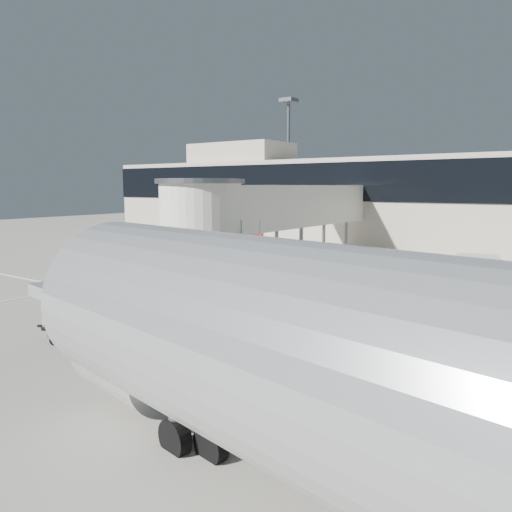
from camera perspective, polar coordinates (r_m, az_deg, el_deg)
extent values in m
plane|color=#A8A596|center=(20.80, -9.04, -7.83)|extent=(140.00, 140.00, 0.00)
cube|color=white|center=(22.21, -5.39, -6.72)|extent=(40.00, 0.15, 0.02)
cube|color=white|center=(27.72, 4.17, -3.74)|extent=(40.00, 0.15, 0.02)
cube|color=white|center=(33.79, 10.40, -1.72)|extent=(40.00, 0.15, 0.02)
cube|color=white|center=(26.11, 16.68, -4.79)|extent=(0.15, 30.00, 0.02)
cube|color=white|center=(34.62, -9.19, -1.46)|extent=(0.15, 30.00, 0.02)
cube|color=beige|center=(46.40, 17.99, 5.59)|extent=(64.00, 12.00, 8.00)
cube|color=black|center=(40.65, 15.47, 8.22)|extent=(64.00, 0.12, 3.20)
cube|color=beige|center=(53.13, -1.68, 11.62)|extent=(10.00, 6.00, 2.00)
cylinder|color=slate|center=(56.85, 3.69, 9.86)|extent=(0.36, 0.36, 15.00)
cube|color=slate|center=(57.59, 3.76, 17.34)|extent=(1.60, 1.60, 0.40)
cube|color=white|center=(34.37, 3.79, 5.75)|extent=(3.00, 18.00, 2.80)
cylinder|color=white|center=(27.16, -6.34, 5.13)|extent=(4.40, 4.40, 3.00)
cylinder|color=slate|center=(27.13, -6.39, 8.50)|extent=(4.80, 4.80, 0.25)
cylinder|color=slate|center=(29.59, -5.11, -0.17)|extent=(0.28, 0.28, 2.90)
cylinder|color=slate|center=(28.33, -2.04, -0.51)|extent=(0.28, 0.28, 2.90)
cylinder|color=slate|center=(35.14, 2.37, 1.15)|extent=(0.28, 0.28, 2.90)
cylinder|color=slate|center=(34.09, 5.18, 0.91)|extent=(0.28, 0.28, 2.90)
cylinder|color=slate|center=(41.13, 7.74, 2.08)|extent=(0.28, 0.28, 2.90)
cylinder|color=slate|center=(40.24, 10.25, 1.90)|extent=(0.28, 0.28, 2.90)
cube|color=slate|center=(25.26, -3.32, -4.33)|extent=(1.40, 2.60, 0.50)
cube|color=slate|center=(25.47, -2.50, -1.13)|extent=(1.20, 2.60, 2.06)
cube|color=slate|center=(26.41, -0.63, 1.94)|extent=(1.40, 1.20, 0.12)
cube|color=maroon|center=(22.30, -2.13, -5.10)|extent=(2.62, 1.35, 0.64)
cube|color=silver|center=(21.61, -0.20, -4.36)|extent=(0.80, 1.21, 0.37)
cube|color=black|center=(22.65, -3.58, -3.25)|extent=(0.18, 1.07, 0.96)
cylinder|color=black|center=(22.41, -4.96, -5.70)|extent=(0.70, 0.30, 0.68)
cylinder|color=black|center=(23.41, -2.62, -5.09)|extent=(0.70, 0.30, 0.68)
cylinder|color=black|center=(21.30, -1.60, -6.40)|extent=(0.70, 0.30, 0.68)
cylinder|color=black|center=(22.35, 0.70, -5.71)|extent=(0.70, 0.30, 0.68)
cube|color=black|center=(23.02, 8.08, -4.71)|extent=(3.40, 1.86, 0.13)
cube|color=black|center=(23.07, 8.07, -5.19)|extent=(3.06, 1.59, 0.28)
cube|color=black|center=(23.93, 3.60, -4.56)|extent=(0.77, 0.14, 0.09)
cylinder|color=black|center=(22.95, 4.65, -5.77)|extent=(0.38, 0.18, 0.37)
cylinder|color=black|center=(24.25, 6.27, -5.04)|extent=(0.38, 0.18, 0.37)
cylinder|color=black|center=(22.02, 10.03, -6.46)|extent=(0.38, 0.18, 0.37)
cylinder|color=black|center=(23.37, 11.41, -5.65)|extent=(0.38, 0.18, 0.37)
cylinder|color=black|center=(22.95, 3.72, -3.42)|extent=(0.08, 0.08, 0.99)
cylinder|color=black|center=(24.24, 5.39, -2.83)|extent=(0.08, 0.08, 0.99)
cylinder|color=black|center=(21.66, 11.15, -4.25)|extent=(0.08, 0.08, 0.99)
cylinder|color=black|center=(23.03, 12.47, -3.56)|extent=(0.08, 0.08, 0.99)
cube|color=#57575D|center=(23.04, 10.33, -4.03)|extent=(0.47, 0.34, 0.43)
cube|color=maroon|center=(22.40, 9.00, -4.43)|extent=(0.41, 0.45, 0.37)
cube|color=maroon|center=(23.02, 11.08, -4.01)|extent=(0.56, 0.47, 0.47)
cube|color=#57575D|center=(22.99, 6.70, -3.91)|extent=(0.46, 0.40, 0.49)
cube|color=#57575D|center=(22.86, 7.34, -4.26)|extent=(0.54, 0.45, 0.28)
cube|color=#111237|center=(23.40, 6.13, -3.89)|extent=(0.60, 0.41, 0.33)
cube|color=#87624A|center=(22.86, 7.97, -4.01)|extent=(0.58, 0.42, 0.48)
cube|color=maroon|center=(22.41, 10.59, -4.55)|extent=(0.62, 0.42, 0.30)
cube|color=black|center=(19.28, -18.09, -7.60)|extent=(3.57, 2.68, 0.13)
cube|color=black|center=(19.33, -18.06, -8.15)|extent=(3.18, 2.34, 0.27)
cube|color=black|center=(20.41, -22.83, -7.44)|extent=(0.72, 0.36, 0.09)
cylinder|color=black|center=(19.43, -22.01, -8.92)|extent=(0.39, 0.27, 0.36)
cylinder|color=black|center=(20.56, -19.66, -7.87)|extent=(0.39, 0.27, 0.36)
cylinder|color=black|center=(18.24, -16.19, -9.73)|extent=(0.39, 0.27, 0.36)
cylinder|color=black|center=(19.45, -14.07, -8.55)|extent=(0.39, 0.27, 0.36)
cylinder|color=yellow|center=(19.44, -23.15, -6.26)|extent=(0.07, 0.07, 0.96)
cylinder|color=yellow|center=(20.57, -20.75, -5.37)|extent=(0.07, 0.07, 0.96)
cylinder|color=yellow|center=(17.80, -15.13, -7.17)|extent=(0.07, 0.07, 0.96)
cylinder|color=yellow|center=(19.03, -13.04, -6.11)|extent=(0.07, 0.07, 0.96)
cube|color=#9C784B|center=(19.62, -20.30, -6.66)|extent=(0.67, 0.70, 0.38)
cube|color=#9C784B|center=(19.75, -19.74, -6.33)|extent=(0.55, 0.52, 0.52)
cube|color=#9C784B|center=(19.13, -18.11, -6.68)|extent=(0.82, 0.75, 0.54)
cube|color=#9C784B|center=(19.90, -20.23, -6.31)|extent=(0.57, 0.55, 0.48)
cube|color=#9C784B|center=(19.03, -14.95, -6.89)|extent=(0.72, 0.62, 0.37)
cube|color=#9C784B|center=(18.81, -14.72, -6.77)|extent=(0.80, 0.74, 0.55)
cube|color=#9C784B|center=(18.60, -16.73, -7.15)|extent=(0.71, 0.66, 0.48)
cube|color=#9C784B|center=(18.40, -16.30, -7.18)|extent=(0.55, 0.55, 0.54)
cube|color=#9C784B|center=(19.31, -21.17, -6.82)|extent=(0.68, 0.71, 0.46)
cube|color=black|center=(25.48, -18.07, -3.90)|extent=(3.38, 2.43, 0.12)
cube|color=black|center=(25.51, -18.05, -4.30)|extent=(3.02, 2.12, 0.25)
cube|color=black|center=(27.28, -19.23, -3.51)|extent=(0.70, 0.31, 0.08)
cylinder|color=black|center=(26.38, -20.15, -4.46)|extent=(0.37, 0.25, 0.35)
cylinder|color=black|center=(26.75, -17.31, -4.16)|extent=(0.37, 0.25, 0.35)
cylinder|color=black|center=(24.37, -18.82, -5.40)|extent=(0.37, 0.25, 0.35)
cylinder|color=black|center=(24.77, -15.77, -5.05)|extent=(0.37, 0.25, 0.35)
cylinder|color=yellow|center=(26.59, -20.46, -2.52)|extent=(0.07, 0.07, 0.91)
cylinder|color=yellow|center=(26.97, -17.65, -2.25)|extent=(0.07, 0.07, 0.91)
cylinder|color=yellow|center=(23.82, -18.64, -3.62)|extent=(0.07, 0.07, 0.91)
cylinder|color=yellow|center=(24.24, -15.53, -3.29)|extent=(0.07, 0.07, 0.91)
cube|color=#9C784B|center=(26.45, -17.72, -2.84)|extent=(0.57, 0.64, 0.44)
cube|color=#9C784B|center=(26.44, -18.16, -2.93)|extent=(0.56, 0.63, 0.37)
cube|color=#9C784B|center=(25.95, -17.32, -2.99)|extent=(0.66, 0.55, 0.47)
cube|color=#9C784B|center=(26.17, -18.03, -2.92)|extent=(0.57, 0.59, 0.48)
cube|color=#9C784B|center=(25.04, -18.26, -3.34)|extent=(0.77, 0.71, 0.54)
cube|color=#9C784B|center=(26.29, -17.97, -2.99)|extent=(0.56, 0.50, 0.37)
cube|color=#9C784B|center=(25.52, -17.71, -3.21)|extent=(0.73, 0.55, 0.45)
imported|color=#C2FF1A|center=(20.44, -8.62, -5.36)|extent=(0.82, 0.72, 1.89)
cube|color=silver|center=(27.67, 24.14, -2.10)|extent=(3.38, 5.51, 1.66)
cube|color=silver|center=(29.99, 23.82, -1.97)|extent=(2.07, 1.10, 0.96)
cube|color=black|center=(27.81, 24.16, -1.16)|extent=(2.89, 3.66, 0.66)
cylinder|color=black|center=(26.07, 22.06, -4.27)|extent=(0.44, 0.77, 0.73)
cylinder|color=black|center=(26.23, 26.51, -4.46)|extent=(0.44, 0.77, 0.73)
cylinder|color=black|center=(29.43, 21.87, -2.91)|extent=(0.44, 0.77, 0.73)
cylinder|color=black|center=(29.57, 25.81, -3.09)|extent=(0.44, 0.77, 0.73)
cube|color=maroon|center=(48.03, -1.33, 2.24)|extent=(4.50, 3.19, 1.64)
cube|color=black|center=(47.51, 0.84, 3.43)|extent=(1.55, 1.81, 0.58)
cylinder|color=black|center=(47.76, -3.33, 1.60)|extent=(0.71, 0.50, 0.65)
cylinder|color=black|center=(49.22, -2.82, 1.79)|extent=(0.71, 0.50, 0.65)
cylinder|color=black|center=(46.99, 0.24, 1.51)|extent=(0.71, 0.50, 0.65)
cylinder|color=black|center=(48.47, 0.65, 1.71)|extent=(0.71, 0.50, 0.65)
cylinder|color=silver|center=(7.76, 13.10, -13.23)|extent=(15.66, 6.43, 3.81)
cube|color=silver|center=(11.32, -9.89, -6.36)|extent=(9.84, 4.30, 0.33)
cylinder|color=silver|center=(12.87, -13.40, -11.10)|extent=(3.20, 2.66, 2.19)
cube|color=silver|center=(12.62, -13.53, -7.42)|extent=(0.79, 0.37, 1.05)
cylinder|color=slate|center=(11.07, -5.16, -19.56)|extent=(0.29, 0.29, 1.05)
cylinder|color=black|center=(11.18, -5.14, -20.64)|extent=(0.90, 0.45, 0.86)
cylinder|color=slate|center=(11.31, -9.30, -17.66)|extent=(0.27, 0.27, 1.52)
cylinder|color=black|center=(11.52, -9.24, -19.79)|extent=(0.90, 0.45, 0.86)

